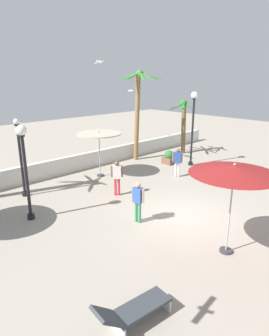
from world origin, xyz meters
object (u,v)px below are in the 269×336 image
at_px(patio_umbrella_2, 234,170).
at_px(guest_2, 138,198).
at_px(guest_1, 177,160).
at_px(seagull_0, 131,91).
at_px(lamp_post_0, 21,157).
at_px(lamp_post_2, 25,160).
at_px(lounge_chair_0, 133,310).
at_px(palm_tree_0, 138,104).
at_px(seagull_1, 100,62).
at_px(guest_0, 117,175).
at_px(lamp_post_1, 193,118).
at_px(palm_tree_1, 183,120).
at_px(patio_umbrella_1, 99,135).
at_px(planter, 169,158).

bearing_deg(patio_umbrella_2, guest_2, 99.93).
bearing_deg(guest_1, seagull_0, 69.43).
distance_m(lamp_post_0, lamp_post_2, 2.61).
bearing_deg(lounge_chair_0, palm_tree_0, 44.91).
bearing_deg(seagull_1, lounge_chair_0, -125.02).
xyz_separation_m(guest_0, guest_1, (4.06, -0.30, -0.01)).
height_order(lamp_post_1, guest_1, lamp_post_1).
distance_m(patio_umbrella_2, guest_0, 6.20).
bearing_deg(lounge_chair_0, guest_1, 32.89).
xyz_separation_m(guest_1, seagull_0, (2.30, 6.13, 3.33)).
xyz_separation_m(palm_tree_1, seagull_0, (-2.15, 3.10, 1.96)).
height_order(lamp_post_1, lamp_post_2, lamp_post_1).
distance_m(guest_0, guest_1, 4.07).
height_order(guest_0, guest_1, guest_0).
relative_size(lamp_post_2, lounge_chair_0, 1.90).
xyz_separation_m(lamp_post_0, lamp_post_2, (-0.86, -2.41, 0.50)).
bearing_deg(guest_2, guest_0, 65.32).
xyz_separation_m(patio_umbrella_2, guest_1, (4.65, 5.63, -1.72)).
height_order(patio_umbrella_1, lounge_chair_0, patio_umbrella_1).
bearing_deg(seagull_1, lamp_post_0, -170.46).
bearing_deg(seagull_1, guest_1, -65.28).
xyz_separation_m(lounge_chair_0, guest_1, (8.74, 5.65, 0.60)).
distance_m(patio_umbrella_2, lamp_post_2, 7.29).
bearing_deg(seagull_1, guest_0, -119.60).
height_order(lamp_post_2, guest_2, lamp_post_2).
distance_m(patio_umbrella_1, seagull_0, 6.41).
relative_size(palm_tree_1, lamp_post_2, 1.03).
xyz_separation_m(lamp_post_0, guest_1, (7.19, -3.23, -0.88)).
distance_m(palm_tree_1, guest_0, 9.05).
relative_size(patio_umbrella_2, lamp_post_1, 0.66).
bearing_deg(guest_0, patio_umbrella_2, -95.66).
bearing_deg(lounge_chair_0, lamp_post_2, 83.91).
distance_m(palm_tree_0, guest_0, 6.94).
relative_size(lamp_post_0, guest_1, 2.18).
height_order(lamp_post_1, seagull_1, seagull_1).
distance_m(palm_tree_1, seagull_1, 7.42).
bearing_deg(patio_umbrella_1, lounge_chair_0, -123.74).
distance_m(seagull_1, planter, 7.06).
distance_m(patio_umbrella_1, lamp_post_2, 5.59).
height_order(lamp_post_2, seagull_0, seagull_0).
relative_size(lamp_post_1, planter, 5.24).
bearing_deg(guest_2, planter, 31.27).
distance_m(palm_tree_0, seagull_0, 2.43).
relative_size(palm_tree_1, planter, 4.46).
relative_size(patio_umbrella_1, palm_tree_1, 0.67).
distance_m(lounge_chair_0, guest_0, 7.60).
relative_size(patio_umbrella_2, planter, 3.45).
relative_size(lamp_post_0, guest_2, 2.22).
distance_m(patio_umbrella_2, palm_tree_0, 11.37).
bearing_deg(palm_tree_1, guest_1, -145.76).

